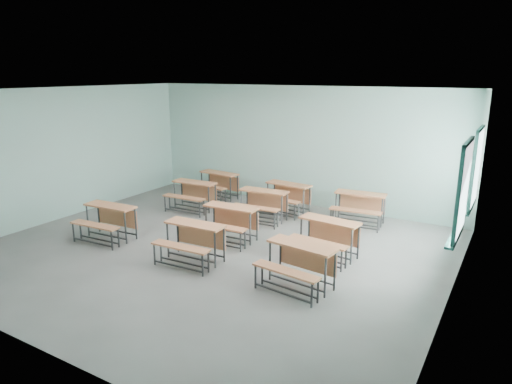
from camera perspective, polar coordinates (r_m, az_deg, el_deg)
room at (r=9.00m, az=-5.06°, el=2.24°), size 9.04×8.04×3.24m
desk_unit_r0c0 at (r=10.39m, az=-18.09°, el=-3.00°), size 1.24×0.87×0.75m
desk_unit_r0c1 at (r=8.81m, az=-8.00°, el=-5.58°), size 1.23×0.86×0.75m
desk_unit_r0c2 at (r=7.75m, az=5.31°, el=-8.42°), size 1.28×0.94×0.75m
desk_unit_r1c1 at (r=9.82m, az=-3.43°, el=-3.30°), size 1.24×0.87×0.75m
desk_unit_r1c2 at (r=9.04m, az=8.85°, el=-5.08°), size 1.26×0.91×0.75m
desk_unit_r2c0 at (r=12.08m, az=-7.97°, el=0.06°), size 1.23×0.85×0.75m
desk_unit_r2c1 at (r=11.11m, az=0.75°, el=-1.11°), size 1.25×0.88×0.75m
desk_unit_r3c0 at (r=13.12m, az=-4.91°, el=1.33°), size 1.28×0.93×0.75m
desk_unit_r3c1 at (r=11.80m, az=3.80°, el=-0.18°), size 1.27×0.92×0.75m
desk_unit_r3c2 at (r=11.14m, az=12.76°, el=-1.43°), size 1.27×0.91×0.75m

